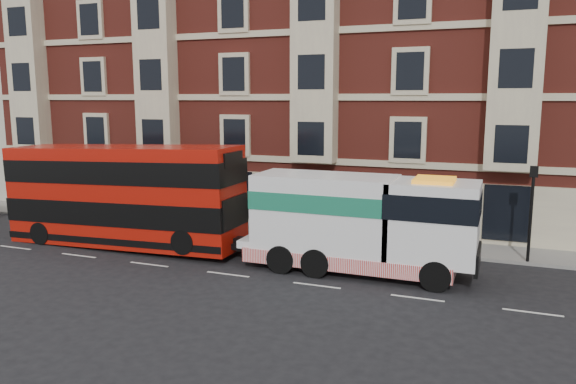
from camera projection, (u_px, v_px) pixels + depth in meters
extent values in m
plane|color=black|center=(228.00, 274.00, 24.00)|extent=(120.00, 120.00, 0.00)
cube|color=slate|center=(291.00, 234.00, 30.88)|extent=(90.00, 3.00, 0.15)
cube|color=maroon|center=(339.00, 74.00, 36.12)|extent=(45.00, 12.00, 18.00)
cylinder|color=black|center=(183.00, 194.00, 31.48)|extent=(0.14, 0.14, 4.00)
cube|color=black|center=(181.00, 156.00, 31.13)|extent=(0.35, 0.15, 0.50)
cylinder|color=black|center=(531.00, 218.00, 25.06)|extent=(0.14, 0.14, 4.00)
cube|color=black|center=(534.00, 172.00, 24.72)|extent=(0.35, 0.15, 0.50)
cube|color=#AE1409|center=(123.00, 195.00, 28.19)|extent=(12.50, 2.79, 4.91)
cube|color=black|center=(123.00, 209.00, 28.31)|extent=(12.54, 2.85, 1.17)
cube|color=black|center=(121.00, 170.00, 27.98)|extent=(12.54, 2.85, 1.12)
cylinder|color=black|center=(41.00, 233.00, 28.88)|extent=(1.16, 0.36, 1.16)
cylinder|color=black|center=(76.00, 223.00, 31.20)|extent=(1.16, 0.36, 1.16)
cylinder|color=black|center=(183.00, 242.00, 25.80)|extent=(1.16, 0.36, 1.16)
cylinder|color=black|center=(210.00, 230.00, 28.12)|extent=(1.16, 0.36, 1.16)
cube|color=white|center=(354.00, 248.00, 24.17)|extent=(10.04, 2.57, 0.33)
cube|color=white|center=(433.00, 221.00, 22.77)|extent=(3.57, 2.79, 3.24)
cube|color=white|center=(325.00, 212.00, 24.40)|extent=(6.03, 2.79, 3.24)
cube|color=#197253|center=(325.00, 199.00, 24.30)|extent=(6.08, 2.83, 0.78)
cube|color=red|center=(349.00, 256.00, 24.31)|extent=(8.93, 2.85, 0.61)
cylinder|color=black|center=(435.00, 276.00, 21.81)|extent=(1.23, 0.39, 1.23)
cylinder|color=black|center=(442.00, 259.00, 24.13)|extent=(1.23, 0.39, 1.23)
cylinder|color=black|center=(316.00, 263.00, 23.56)|extent=(1.23, 0.45, 1.23)
cylinder|color=black|center=(333.00, 248.00, 25.88)|extent=(1.23, 0.45, 1.23)
cylinder|color=black|center=(281.00, 259.00, 24.12)|extent=(1.23, 0.45, 1.23)
cylinder|color=black|center=(301.00, 245.00, 26.44)|extent=(1.23, 0.45, 1.23)
imported|color=#181F31|center=(67.00, 198.00, 35.93)|extent=(0.70, 0.47, 1.89)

